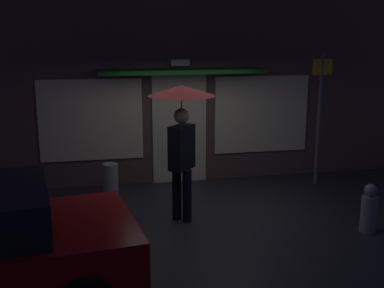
# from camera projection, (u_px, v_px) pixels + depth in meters

# --- Properties ---
(ground_plane) EXTENTS (18.00, 18.00, 0.00)m
(ground_plane) POSITION_uv_depth(u_px,v_px,m) (203.00, 220.00, 8.11)
(ground_plane) COLOR #26262B
(building_facade) EXTENTS (10.60, 1.00, 4.31)m
(building_facade) POSITION_uv_depth(u_px,v_px,m) (178.00, 77.00, 9.86)
(building_facade) COLOR brown
(building_facade) RESTS_ON ground
(person_with_umbrella) EXTENTS (1.06, 1.06, 2.23)m
(person_with_umbrella) POSITION_uv_depth(u_px,v_px,m) (182.00, 120.00, 7.72)
(person_with_umbrella) COLOR black
(person_with_umbrella) RESTS_ON ground
(street_sign_post) EXTENTS (0.40, 0.07, 2.63)m
(street_sign_post) POSITION_uv_depth(u_px,v_px,m) (319.00, 112.00, 9.66)
(street_sign_post) COLOR #595B60
(street_sign_post) RESTS_ON ground
(sidewalk_bollard) EXTENTS (0.29, 0.29, 0.66)m
(sidewalk_bollard) POSITION_uv_depth(u_px,v_px,m) (111.00, 181.00, 9.10)
(sidewalk_bollard) COLOR #9E998E
(sidewalk_bollard) RESTS_ON ground
(fire_hydrant) EXTENTS (0.25, 0.25, 0.77)m
(fire_hydrant) POSITION_uv_depth(u_px,v_px,m) (369.00, 210.00, 7.58)
(fire_hydrant) COLOR gray
(fire_hydrant) RESTS_ON ground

